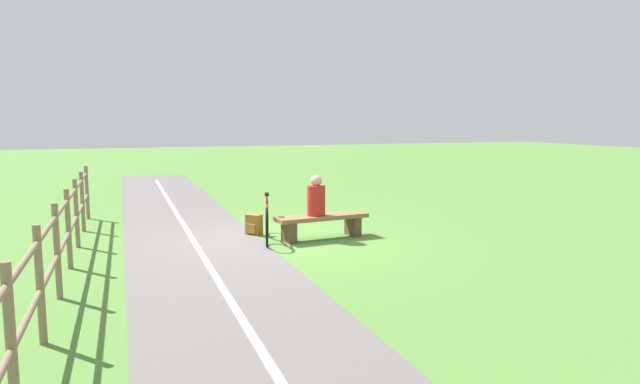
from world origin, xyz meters
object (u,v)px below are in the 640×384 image
Objects in this scene: backpack at (254,225)px; person_seated at (316,198)px; bench at (322,222)px; bicycle at (267,221)px.

person_seated is at bearing 141.66° from backpack.
bench is at bearing 180.00° from person_seated.
backpack is (1.03, -0.82, -0.60)m from person_seated.
bench is 0.50m from person_seated.
person_seated is 0.47× the size of bicycle.
person_seated reaches higher than backpack.
bench is at bearing 96.49° from bicycle.
bicycle is 0.67m from backpack.
person_seated is 1.04m from bicycle.
bicycle is at bearing -16.91° from person_seated.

